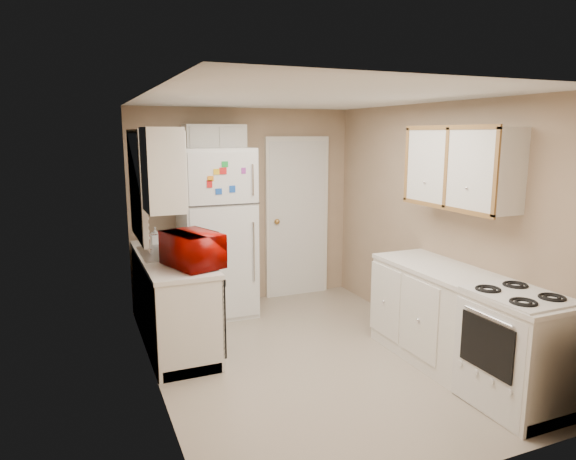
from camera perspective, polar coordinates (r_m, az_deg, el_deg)
name	(u,v)px	position (r m, az deg, el deg)	size (l,w,h in m)	color
floor	(308,358)	(5.03, 2.27, -13.99)	(3.80, 3.80, 0.00)	#B4A592
ceiling	(310,98)	(4.58, 2.50, 14.45)	(3.80, 3.80, 0.00)	white
wall_left	(152,247)	(4.27, -14.91, -1.84)	(3.80, 3.80, 0.00)	tan
wall_right	(435,224)	(5.39, 15.97, 0.68)	(3.80, 3.80, 0.00)	tan
wall_back	(244,207)	(6.40, -4.86, 2.59)	(2.80, 2.80, 0.00)	tan
wall_front	(450,293)	(3.10, 17.58, -6.72)	(2.80, 2.80, 0.00)	tan
left_counter	(173,299)	(5.37, -12.70, -7.48)	(0.60, 1.80, 0.90)	silver
dishwasher	(216,310)	(4.85, -8.02, -8.78)	(0.03, 0.58, 0.72)	black
sink	(168,256)	(5.40, -13.16, -2.87)	(0.54, 0.74, 0.16)	gray
microwave	(193,251)	(4.75, -10.49, -2.26)	(0.32, 0.57, 0.38)	#8A0500
soap_bottle	(155,234)	(5.85, -14.54, -0.49)	(0.08, 0.08, 0.18)	silver
window_blinds	(138,185)	(5.24, -16.31, 4.80)	(0.10, 0.98, 1.08)	silver
upper_cabinet_left	(163,170)	(4.42, -13.76, 6.51)	(0.30, 0.45, 0.70)	silver
refrigerator	(216,232)	(6.01, -8.04, -0.23)	(0.80, 0.78, 1.94)	silver
cabinet_over_fridge	(214,142)	(6.08, -8.17, 9.66)	(0.70, 0.30, 0.40)	silver
interior_door	(297,218)	(6.64, 1.03, 1.34)	(0.86, 0.06, 2.08)	silver
right_counter	(461,325)	(4.81, 18.69, -9.96)	(0.60, 2.00, 0.90)	silver
stove	(514,356)	(4.41, 23.79, -12.65)	(0.56, 0.69, 0.84)	silver
upper_cabinet_right	(461,167)	(4.85, 18.64, 6.60)	(0.30, 1.20, 0.70)	silver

